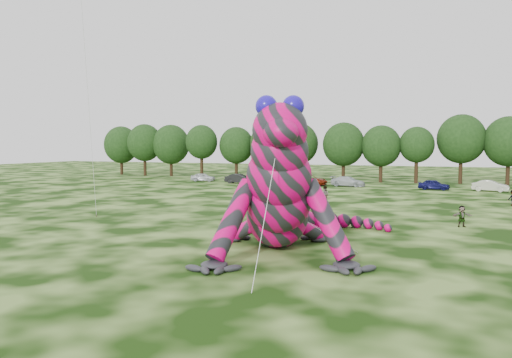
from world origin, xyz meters
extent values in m
plane|color=#16330A|center=(0.00, 0.00, 0.00)|extent=(240.00, 240.00, 0.00)
cylinder|color=silver|center=(-19.90, 8.07, 9.18)|extent=(0.02, 0.02, 19.27)
cylinder|color=#382314|center=(-21.40, 10.55, 0.12)|extent=(0.08, 0.08, 0.24)
imported|color=silver|center=(-31.30, 49.00, 0.67)|extent=(4.14, 2.20, 1.34)
imported|color=black|center=(-24.07, 47.03, 0.73)|extent=(4.48, 1.65, 1.47)
imported|color=maroon|center=(-13.18, 47.51, 0.74)|extent=(5.64, 3.17, 1.49)
imported|color=#B8BFC2|center=(-7.57, 47.61, 0.71)|extent=(5.18, 2.78, 1.43)
imported|color=#11124E|center=(3.98, 46.47, 0.68)|extent=(4.14, 2.07, 1.35)
imported|color=beige|center=(10.71, 46.53, 0.71)|extent=(4.51, 2.28, 1.42)
imported|color=gray|center=(6.70, 15.90, 0.78)|extent=(1.51, 0.95, 1.56)
imported|color=gray|center=(-5.62, 25.16, 0.93)|extent=(0.92, 0.72, 1.87)
camera|label=1|loc=(5.72, -22.86, 5.99)|focal=35.00mm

